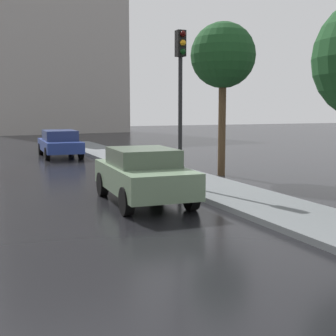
% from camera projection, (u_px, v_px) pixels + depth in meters
% --- Properties ---
extents(car_green_far_ahead, '(2.01, 4.02, 1.43)m').
position_uv_depth(car_green_far_ahead, '(143.00, 174.00, 11.95)').
color(car_green_far_ahead, slate).
rests_on(car_green_far_ahead, ground).
extents(car_blue_behind_camera, '(1.96, 4.52, 1.37)m').
position_uv_depth(car_blue_behind_camera, '(60.00, 143.00, 23.44)').
color(car_blue_behind_camera, navy).
rests_on(car_blue_behind_camera, ground).
extents(traffic_light, '(0.26, 0.39, 4.58)m').
position_uv_depth(traffic_light, '(181.00, 80.00, 13.42)').
color(traffic_light, black).
rests_on(traffic_light, sidewalk_strip).
extents(street_tree_mid, '(2.35, 2.35, 5.56)m').
position_uv_depth(street_tree_mid, '(223.00, 57.00, 16.45)').
color(street_tree_mid, '#4C3823').
rests_on(street_tree_mid, ground).
extents(distant_tower, '(14.87, 12.86, 23.19)m').
position_uv_depth(distant_tower, '(49.00, 38.00, 48.26)').
color(distant_tower, '#9E9993').
rests_on(distant_tower, ground).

